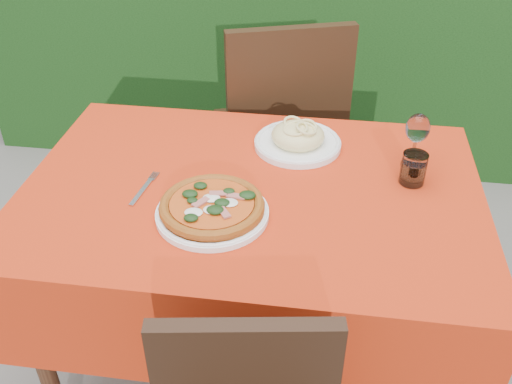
# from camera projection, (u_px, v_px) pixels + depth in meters

# --- Properties ---
(ground) EXTENTS (60.00, 60.00, 0.00)m
(ground) POSITION_uv_depth(u_px,v_px,m) (252.00, 362.00, 2.00)
(ground) COLOR #67615D
(ground) RESTS_ON ground
(dining_table) EXTENTS (1.26, 0.86, 0.75)m
(dining_table) POSITION_uv_depth(u_px,v_px,m) (252.00, 230.00, 1.65)
(dining_table) COLOR #442716
(dining_table) RESTS_ON ground
(chair_far) EXTENTS (0.57, 0.57, 1.00)m
(chair_far) POSITION_uv_depth(u_px,v_px,m) (281.00, 125.00, 2.22)
(chair_far) COLOR black
(chair_far) RESTS_ON ground
(pizza_plate) EXTENTS (0.32, 0.32, 0.05)m
(pizza_plate) POSITION_uv_depth(u_px,v_px,m) (212.00, 208.00, 1.45)
(pizza_plate) COLOR white
(pizza_plate) RESTS_ON dining_table
(pasta_plate) EXTENTS (0.26, 0.26, 0.08)m
(pasta_plate) POSITION_uv_depth(u_px,v_px,m) (298.00, 139.00, 1.73)
(pasta_plate) COLOR white
(pasta_plate) RESTS_ON dining_table
(water_glass) EXTENTS (0.07, 0.07, 0.09)m
(water_glass) POSITION_uv_depth(u_px,v_px,m) (413.00, 170.00, 1.56)
(water_glass) COLOR silver
(water_glass) RESTS_ON dining_table
(wine_glass) EXTENTS (0.07, 0.07, 0.17)m
(wine_glass) POSITION_uv_depth(u_px,v_px,m) (417.00, 130.00, 1.59)
(wine_glass) COLOR silver
(wine_glass) RESTS_ON dining_table
(fork) EXTENTS (0.05, 0.18, 0.00)m
(fork) POSITION_uv_depth(u_px,v_px,m) (141.00, 192.00, 1.54)
(fork) COLOR #B4B4BB
(fork) RESTS_ON dining_table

